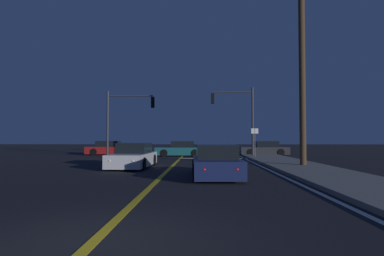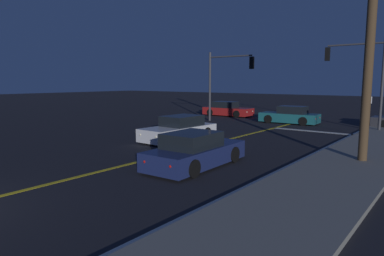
{
  "view_description": "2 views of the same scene",
  "coord_description": "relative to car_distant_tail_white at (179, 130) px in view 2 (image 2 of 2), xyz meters",
  "views": [
    {
      "loc": [
        1.66,
        -4.81,
        1.6
      ],
      "look_at": [
        0.98,
        18.99,
        2.37
      ],
      "focal_mm": 29.69,
      "sensor_mm": 36.0,
      "label": 1
    },
    {
      "loc": [
        10.12,
        -1.96,
        3.25
      ],
      "look_at": [
        0.86,
        9.98,
        1.2
      ],
      "focal_mm": 32.41,
      "sensor_mm": 36.0,
      "label": 2
    }
  ],
  "objects": [
    {
      "name": "sidewalk_right",
      "position": [
        9.01,
        -1.63,
        -0.51
      ],
      "size": [
        3.2,
        39.58,
        0.15
      ],
      "primitive_type": "cube",
      "color": "slate",
      "rests_on": "ground"
    },
    {
      "name": "lane_line_center",
      "position": [
        2.07,
        -1.63,
        -0.58
      ],
      "size": [
        0.2,
        37.38,
        0.01
      ],
      "primitive_type": "cube",
      "color": "gold",
      "rests_on": "ground"
    },
    {
      "name": "lane_line_edge_right",
      "position": [
        7.16,
        -1.63,
        -0.58
      ],
      "size": [
        0.16,
        37.38,
        0.01
      ],
      "primitive_type": "cube",
      "color": "silver",
      "rests_on": "ground"
    },
    {
      "name": "stop_bar",
      "position": [
        4.74,
        7.87,
        -0.58
      ],
      "size": [
        5.34,
        0.5,
        0.01
      ],
      "primitive_type": "cube",
      "color": "silver",
      "rests_on": "ground"
    },
    {
      "name": "car_distant_tail_white",
      "position": [
        0.0,
        0.0,
        0.0
      ],
      "size": [
        2.05,
        4.7,
        1.34
      ],
      "rotation": [
        0.0,
        0.0,
        3.11
      ],
      "color": "silver",
      "rests_on": "ground"
    },
    {
      "name": "car_far_approaching_teal",
      "position": [
        1.86,
        11.1,
        -0.0
      ],
      "size": [
        4.45,
        1.96,
        1.34
      ],
      "rotation": [
        0.0,
        0.0,
        1.61
      ],
      "color": "#195960",
      "rests_on": "ground"
    },
    {
      "name": "car_lead_oncoming_red",
      "position": [
        -5.05,
        13.05,
        -0.0
      ],
      "size": [
        4.68,
        1.88,
        1.34
      ],
      "rotation": [
        0.0,
        0.0,
        -1.56
      ],
      "color": "maroon",
      "rests_on": "ground"
    },
    {
      "name": "car_side_waiting_navy",
      "position": [
        4.34,
        -4.27,
        -0.0
      ],
      "size": [
        2.05,
        4.59,
        1.34
      ],
      "rotation": [
        0.0,
        0.0,
        0.03
      ],
      "color": "navy",
      "rests_on": "ground"
    },
    {
      "name": "traffic_signal_near_right",
      "position": [
        6.94,
        10.17,
        3.41
      ],
      "size": [
        3.7,
        0.28,
        6.02
      ],
      "rotation": [
        0.0,
        0.0,
        3.14
      ],
      "color": "#38383D",
      "rests_on": "ground"
    },
    {
      "name": "traffic_signal_far_left",
      "position": [
        -2.61,
        8.77,
        3.12
      ],
      "size": [
        4.0,
        0.28,
        5.54
      ],
      "color": "#38383D",
      "rests_on": "ground"
    },
    {
      "name": "utility_pole_right",
      "position": [
        9.31,
        0.1,
        5.19
      ],
      "size": [
        1.92,
        0.34,
        11.2
      ],
      "color": "#4C3823",
      "rests_on": "ground"
    },
    {
      "name": "street_sign_corner",
      "position": [
        7.91,
        7.37,
        1.04
      ],
      "size": [
        0.56,
        0.1,
        2.42
      ],
      "color": "slate",
      "rests_on": "ground"
    }
  ]
}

